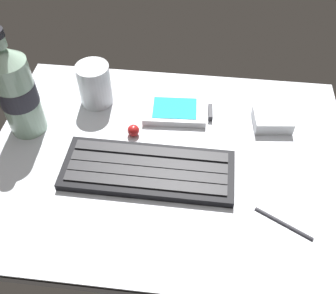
{
  "coord_description": "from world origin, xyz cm",
  "views": [
    {
      "loc": [
        5.0,
        -43.53,
        52.59
      ],
      "look_at": [
        0.0,
        0.0,
        3.0
      ],
      "focal_mm": 41.55,
      "sensor_mm": 36.0,
      "label": 1
    }
  ],
  "objects_px": {
    "keyboard": "(148,170)",
    "charger_block": "(272,120)",
    "handheld_device": "(178,111)",
    "stylus_pen": "(284,223)",
    "trackball_mouse": "(133,130)",
    "water_bottle": "(16,90)",
    "juice_cup": "(95,86)"
  },
  "relations": [
    {
      "from": "keyboard",
      "to": "stylus_pen",
      "type": "xyz_separation_m",
      "value": [
        0.22,
        -0.07,
        -0.0
      ]
    },
    {
      "from": "handheld_device",
      "to": "juice_cup",
      "type": "bearing_deg",
      "value": 173.61
    },
    {
      "from": "keyboard",
      "to": "trackball_mouse",
      "type": "xyz_separation_m",
      "value": [
        -0.04,
        0.09,
        0.0
      ]
    },
    {
      "from": "keyboard",
      "to": "handheld_device",
      "type": "bearing_deg",
      "value": 76.38
    },
    {
      "from": "trackball_mouse",
      "to": "charger_block",
      "type": "bearing_deg",
      "value": 12.26
    },
    {
      "from": "keyboard",
      "to": "charger_block",
      "type": "height_order",
      "value": "charger_block"
    },
    {
      "from": "keyboard",
      "to": "water_bottle",
      "type": "bearing_deg",
      "value": 160.96
    },
    {
      "from": "keyboard",
      "to": "trackball_mouse",
      "type": "height_order",
      "value": "trackball_mouse"
    },
    {
      "from": "keyboard",
      "to": "juice_cup",
      "type": "bearing_deg",
      "value": 127.17
    },
    {
      "from": "stylus_pen",
      "to": "keyboard",
      "type": "bearing_deg",
      "value": -170.18
    },
    {
      "from": "juice_cup",
      "to": "water_bottle",
      "type": "relative_size",
      "value": 0.41
    },
    {
      "from": "handheld_device",
      "to": "trackball_mouse",
      "type": "xyz_separation_m",
      "value": [
        -0.08,
        -0.07,
        0.0
      ]
    },
    {
      "from": "water_bottle",
      "to": "charger_block",
      "type": "bearing_deg",
      "value": 7.43
    },
    {
      "from": "water_bottle",
      "to": "charger_block",
      "type": "height_order",
      "value": "water_bottle"
    },
    {
      "from": "water_bottle",
      "to": "handheld_device",
      "type": "bearing_deg",
      "value": 14.04
    },
    {
      "from": "water_bottle",
      "to": "trackball_mouse",
      "type": "relative_size",
      "value": 9.45
    },
    {
      "from": "juice_cup",
      "to": "trackball_mouse",
      "type": "bearing_deg",
      "value": -43.4
    },
    {
      "from": "water_bottle",
      "to": "charger_block",
      "type": "relative_size",
      "value": 2.97
    },
    {
      "from": "keyboard",
      "to": "handheld_device",
      "type": "xyz_separation_m",
      "value": [
        0.04,
        0.15,
        -0.0
      ]
    },
    {
      "from": "juice_cup",
      "to": "stylus_pen",
      "type": "distance_m",
      "value": 0.43
    },
    {
      "from": "handheld_device",
      "to": "stylus_pen",
      "type": "height_order",
      "value": "handheld_device"
    },
    {
      "from": "handheld_device",
      "to": "water_bottle",
      "type": "distance_m",
      "value": 0.3
    },
    {
      "from": "charger_block",
      "to": "trackball_mouse",
      "type": "bearing_deg",
      "value": -167.74
    },
    {
      "from": "handheld_device",
      "to": "stylus_pen",
      "type": "xyz_separation_m",
      "value": [
        0.18,
        -0.23,
        -0.0
      ]
    },
    {
      "from": "juice_cup",
      "to": "handheld_device",
      "type": "bearing_deg",
      "value": -6.39
    },
    {
      "from": "keyboard",
      "to": "charger_block",
      "type": "relative_size",
      "value": 4.15
    },
    {
      "from": "trackball_mouse",
      "to": "water_bottle",
      "type": "bearing_deg",
      "value": -178.96
    },
    {
      "from": "handheld_device",
      "to": "juice_cup",
      "type": "height_order",
      "value": "juice_cup"
    },
    {
      "from": "stylus_pen",
      "to": "water_bottle",
      "type": "bearing_deg",
      "value": -170.36
    },
    {
      "from": "water_bottle",
      "to": "stylus_pen",
      "type": "relative_size",
      "value": 2.19
    },
    {
      "from": "handheld_device",
      "to": "stylus_pen",
      "type": "relative_size",
      "value": 1.38
    },
    {
      "from": "juice_cup",
      "to": "stylus_pen",
      "type": "xyz_separation_m",
      "value": [
        0.35,
        -0.24,
        -0.04
      ]
    }
  ]
}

